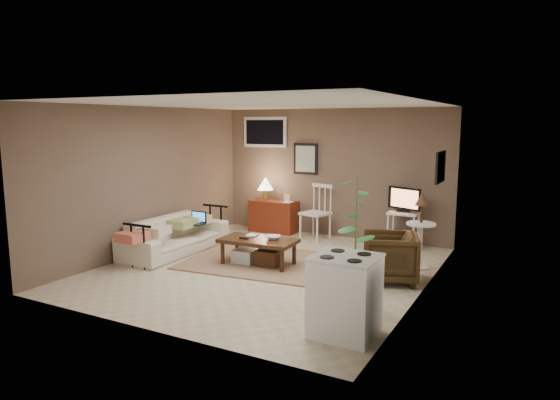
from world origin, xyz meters
The scene contains 20 objects.
floor centered at (0.00, 0.00, 0.00)m, with size 5.00×5.00×0.00m, color #C1B293.
art_back centered at (-0.55, 2.48, 1.45)m, with size 0.50×0.03×0.60m, color black.
art_right centered at (2.23, 1.05, 1.52)m, with size 0.03×0.60×0.45m, color black.
window centered at (-1.45, 2.48, 1.95)m, with size 0.96×0.03×0.60m, color silver.
rug centered at (-0.26, 0.27, 0.01)m, with size 2.24×1.79×0.02m, color #916F54.
coffee_table centered at (-0.21, 0.09, 0.24)m, with size 1.17×0.65×0.43m.
sofa centered at (-1.80, 0.09, 0.39)m, with size 2.00×0.58×0.78m, color beige.
sofa_pillows centered at (-1.75, -0.14, 0.48)m, with size 0.38×1.90×0.13m, color beige, non-canonical shape.
sofa_end_rails centered at (-1.68, 0.09, 0.34)m, with size 0.54×2.00×0.67m, color black, non-canonical shape.
laptop centered at (-1.61, 0.43, 0.51)m, with size 0.31×0.22×0.21m.
red_console centered at (-1.16, 2.26, 0.37)m, with size 0.94×0.42×1.08m.
spindle_chair centered at (-0.16, 2.12, 0.47)m, with size 0.55×0.55×1.01m.
tv_stand centered at (1.45, 2.15, 0.56)m, with size 0.61×0.41×1.06m.
side_table centered at (1.98, 1.09, 0.70)m, with size 0.43×0.43×1.14m.
armchair centered at (1.75, 0.28, 0.37)m, with size 0.71×0.67×0.73m, color black.
potted_plant centered at (1.69, -0.92, 0.83)m, with size 0.39×0.39×1.57m.
stove centered at (1.85, -1.65, 0.42)m, with size 0.64×0.60×0.84m.
bowl centered at (0.00, 0.17, 0.52)m, with size 0.23×0.06×0.23m, color #36210E.
book_table centered at (-0.47, 0.22, 0.51)m, with size 0.15×0.02×0.21m, color #36210E.
book_console centered at (-0.85, 2.14, 0.74)m, with size 0.17×0.02×0.22m, color #36210E.
Camera 1 is at (3.54, -6.20, 2.14)m, focal length 32.00 mm.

